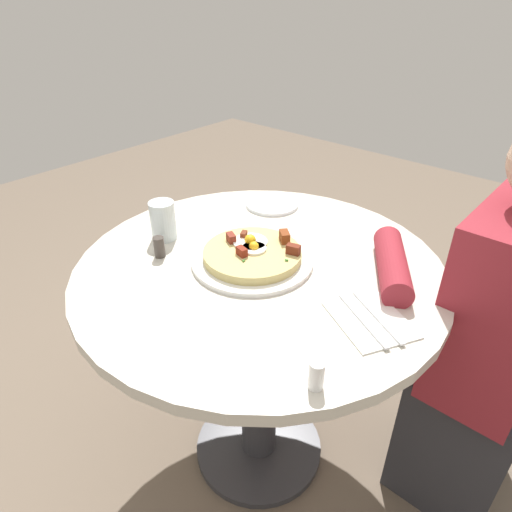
{
  "coord_description": "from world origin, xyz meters",
  "views": [
    {
      "loc": [
        0.71,
        0.61,
        1.34
      ],
      "look_at": [
        0.0,
        -0.01,
        0.76
      ],
      "focal_mm": 31.31,
      "sensor_mm": 36.0,
      "label": 1
    }
  ],
  "objects_px": {
    "dining_table": "(259,318)",
    "water_glass": "(163,220)",
    "breakfast_pizza": "(253,253)",
    "person_seated": "(485,359)",
    "bread_plate": "(272,204)",
    "salt_shaker": "(316,375)",
    "knife": "(378,316)",
    "pepper_shaker": "(159,247)",
    "fork": "(363,320)",
    "pizza_plate": "(252,260)"
  },
  "relations": [
    {
      "from": "dining_table",
      "to": "water_glass",
      "type": "xyz_separation_m",
      "value": [
        0.07,
        -0.28,
        0.23
      ]
    },
    {
      "from": "person_seated",
      "to": "dining_table",
      "type": "bearing_deg",
      "value": -57.92
    },
    {
      "from": "dining_table",
      "to": "salt_shaker",
      "type": "bearing_deg",
      "value": 54.6
    },
    {
      "from": "water_glass",
      "to": "pepper_shaker",
      "type": "xyz_separation_m",
      "value": [
        0.07,
        0.07,
        -0.03
      ]
    },
    {
      "from": "fork",
      "to": "pepper_shaker",
      "type": "relative_size",
      "value": 3.28
    },
    {
      "from": "person_seated",
      "to": "knife",
      "type": "relative_size",
      "value": 6.31
    },
    {
      "from": "breakfast_pizza",
      "to": "knife",
      "type": "relative_size",
      "value": 1.36
    },
    {
      "from": "dining_table",
      "to": "person_seated",
      "type": "height_order",
      "value": "person_seated"
    },
    {
      "from": "person_seated",
      "to": "salt_shaker",
      "type": "height_order",
      "value": "person_seated"
    },
    {
      "from": "water_glass",
      "to": "salt_shaker",
      "type": "relative_size",
      "value": 1.88
    },
    {
      "from": "person_seated",
      "to": "fork",
      "type": "xyz_separation_m",
      "value": [
        0.35,
        -0.2,
        0.24
      ]
    },
    {
      "from": "dining_table",
      "to": "water_glass",
      "type": "relative_size",
      "value": 8.6
    },
    {
      "from": "dining_table",
      "to": "pepper_shaker",
      "type": "xyz_separation_m",
      "value": [
        0.14,
        -0.22,
        0.2
      ]
    },
    {
      "from": "fork",
      "to": "salt_shaker",
      "type": "distance_m",
      "value": 0.21
    },
    {
      "from": "knife",
      "to": "fork",
      "type": "bearing_deg",
      "value": -90.0
    },
    {
      "from": "pizza_plate",
      "to": "water_glass",
      "type": "xyz_separation_m",
      "value": [
        0.07,
        -0.26,
        0.05
      ]
    },
    {
      "from": "breakfast_pizza",
      "to": "water_glass",
      "type": "xyz_separation_m",
      "value": [
        0.07,
        -0.26,
        0.03
      ]
    },
    {
      "from": "dining_table",
      "to": "knife",
      "type": "xyz_separation_m",
      "value": [
        -0.0,
        0.33,
        0.18
      ]
    },
    {
      "from": "person_seated",
      "to": "bread_plate",
      "type": "bearing_deg",
      "value": -87.34
    },
    {
      "from": "dining_table",
      "to": "water_glass",
      "type": "height_order",
      "value": "water_glass"
    },
    {
      "from": "water_glass",
      "to": "breakfast_pizza",
      "type": "bearing_deg",
      "value": 104.76
    },
    {
      "from": "breakfast_pizza",
      "to": "pepper_shaker",
      "type": "relative_size",
      "value": 4.47
    },
    {
      "from": "bread_plate",
      "to": "salt_shaker",
      "type": "height_order",
      "value": "salt_shaker"
    },
    {
      "from": "water_glass",
      "to": "dining_table",
      "type": "bearing_deg",
      "value": 104.25
    },
    {
      "from": "bread_plate",
      "to": "pizza_plate",
      "type": "bearing_deg",
      "value": 31.01
    },
    {
      "from": "dining_table",
      "to": "breakfast_pizza",
      "type": "bearing_deg",
      "value": -82.55
    },
    {
      "from": "pepper_shaker",
      "to": "knife",
      "type": "bearing_deg",
      "value": 104.78
    },
    {
      "from": "dining_table",
      "to": "pepper_shaker",
      "type": "distance_m",
      "value": 0.33
    },
    {
      "from": "breakfast_pizza",
      "to": "bread_plate",
      "type": "xyz_separation_m",
      "value": [
        -0.29,
        -0.17,
        -0.02
      ]
    },
    {
      "from": "person_seated",
      "to": "water_glass",
      "type": "xyz_separation_m",
      "value": [
        0.39,
        -0.79,
        0.29
      ]
    },
    {
      "from": "person_seated",
      "to": "water_glass",
      "type": "bearing_deg",
      "value": -63.77
    },
    {
      "from": "breakfast_pizza",
      "to": "water_glass",
      "type": "distance_m",
      "value": 0.27
    },
    {
      "from": "person_seated",
      "to": "fork",
      "type": "height_order",
      "value": "person_seated"
    },
    {
      "from": "pizza_plate",
      "to": "bread_plate",
      "type": "distance_m",
      "value": 0.34
    },
    {
      "from": "breakfast_pizza",
      "to": "salt_shaker",
      "type": "height_order",
      "value": "breakfast_pizza"
    },
    {
      "from": "fork",
      "to": "bread_plate",
      "type": "bearing_deg",
      "value": 176.89
    },
    {
      "from": "fork",
      "to": "water_glass",
      "type": "xyz_separation_m",
      "value": [
        0.04,
        -0.59,
        0.05
      ]
    },
    {
      "from": "pizza_plate",
      "to": "pepper_shaker",
      "type": "relative_size",
      "value": 5.56
    },
    {
      "from": "knife",
      "to": "water_glass",
      "type": "xyz_separation_m",
      "value": [
        0.07,
        -0.61,
        0.05
      ]
    },
    {
      "from": "breakfast_pizza",
      "to": "water_glass",
      "type": "height_order",
      "value": "water_glass"
    },
    {
      "from": "knife",
      "to": "pepper_shaker",
      "type": "relative_size",
      "value": 3.28
    },
    {
      "from": "pizza_plate",
      "to": "knife",
      "type": "height_order",
      "value": "pizza_plate"
    },
    {
      "from": "pizza_plate",
      "to": "breakfast_pizza",
      "type": "distance_m",
      "value": 0.02
    },
    {
      "from": "bread_plate",
      "to": "salt_shaker",
      "type": "bearing_deg",
      "value": 45.34
    },
    {
      "from": "dining_table",
      "to": "fork",
      "type": "bearing_deg",
      "value": 84.45
    },
    {
      "from": "breakfast_pizza",
      "to": "dining_table",
      "type": "bearing_deg",
      "value": 97.45
    },
    {
      "from": "bread_plate",
      "to": "fork",
      "type": "height_order",
      "value": "bread_plate"
    },
    {
      "from": "fork",
      "to": "salt_shaker",
      "type": "height_order",
      "value": "salt_shaker"
    },
    {
      "from": "water_glass",
      "to": "knife",
      "type": "bearing_deg",
      "value": 96.88
    },
    {
      "from": "breakfast_pizza",
      "to": "person_seated",
      "type": "bearing_deg",
      "value": 121.28
    }
  ]
}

